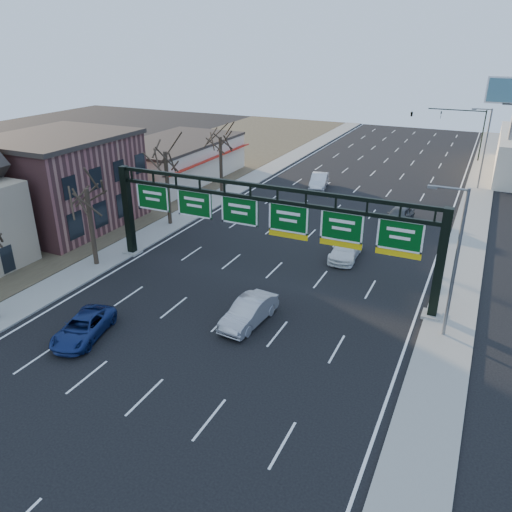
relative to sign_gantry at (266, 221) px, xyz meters
The scene contains 19 objects.
ground 9.24m from the sign_gantry, 91.15° to the right, with size 160.00×160.00×0.00m, color black.
sidewalk_left 18.24m from the sign_gantry, 137.20° to the left, with size 3.00×120.00×0.12m, color gray.
sidewalk_right 18.02m from the sign_gantry, 43.51° to the left, with size 3.00×120.00×0.12m, color gray.
dirt_strip_left 28.25m from the sign_gantry, 154.50° to the left, with size 21.00×120.00×0.06m, color #473D2B.
lane_markings 12.86m from the sign_gantry, 90.76° to the left, with size 21.60×120.00×0.01m, color white.
sign_gantry is the anchor object (origin of this frame).
brick_block 21.87m from the sign_gantry, behind, with size 10.40×12.40×8.30m.
cream_strip 30.24m from the sign_gantry, 135.86° to the left, with size 10.90×18.40×4.70m.
tree_gantry 13.53m from the sign_gantry, 166.97° to the right, with size 3.60×3.60×8.48m.
tree_mid 15.08m from the sign_gantry, 151.63° to the left, with size 3.60×3.60×9.24m.
tree_far 21.57m from the sign_gantry, 127.32° to the left, with size 3.60×3.60×8.86m.
streetlight_near 12.48m from the sign_gantry, ahead, with size 2.15×0.22×9.00m.
streetlight_far 34.29m from the sign_gantry, 68.96° to the left, with size 2.15×0.22×9.00m.
traffic_signal_mast 47.33m from the sign_gantry, 83.29° to the left, with size 10.16×0.54×7.00m.
car_blue_suv 13.58m from the sign_gantry, 120.58° to the right, with size 2.20×4.76×1.32m, color navy.
car_silver_sedan 6.96m from the sign_gantry, 75.60° to the right, with size 1.67×4.78×1.57m, color #A0A1A4.
car_white_wagon 8.68m from the sign_gantry, 58.51° to the left, with size 2.02×4.96×1.44m, color white.
car_grey_far 18.09m from the sign_gantry, 68.95° to the left, with size 1.88×4.67×1.59m, color #404346.
car_silver_distant 25.28m from the sign_gantry, 99.87° to the left, with size 1.77×5.07×1.67m, color #BCBDC2.
Camera 1 is at (13.31, -21.36, 16.26)m, focal length 35.00 mm.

